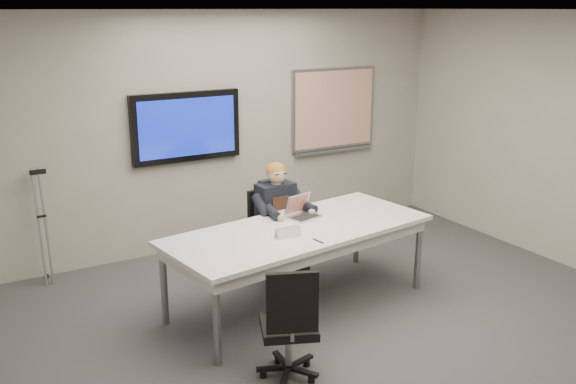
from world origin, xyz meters
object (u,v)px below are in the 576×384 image
conference_table (299,237)px  seated_person (283,237)px  office_chair_far (272,250)px  laptop (302,211)px  office_chair_near (289,344)px

conference_table → seated_person: 0.58m
conference_table → office_chair_far: (0.12, 0.77, -0.41)m
office_chair_far → laptop: 0.75m
office_chair_far → office_chair_near: size_ratio=0.98×
seated_person → laptop: (0.07, -0.25, 0.34)m
office_chair_near → laptop: size_ratio=2.70×
conference_table → seated_person: seated_person is taller
conference_table → seated_person: size_ratio=2.12×
conference_table → seated_person: (0.13, 0.53, -0.19)m
office_chair_far → laptop: laptop is taller
office_chair_far → office_chair_near: (-0.86, -1.85, 0.01)m
office_chair_far → laptop: (0.08, -0.49, 0.56)m
office_chair_near → office_chair_far: bearing=-92.5°
seated_person → laptop: bearing=-78.2°
seated_person → laptop: 0.43m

